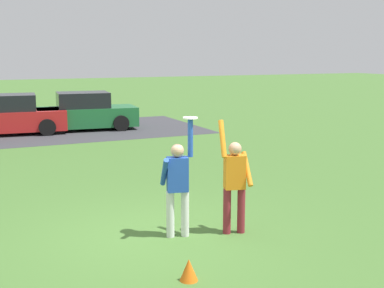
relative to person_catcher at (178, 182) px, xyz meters
name	(u,v)px	position (x,y,z in m)	size (l,w,h in m)	color
ground_plane	(156,236)	(-0.34, 0.16, -0.98)	(120.00, 120.00, 0.00)	#426B2D
person_catcher	(178,182)	(0.00, 0.00, 0.00)	(0.58, 0.48, 2.08)	silver
person_defender	(235,180)	(0.98, -0.26, 0.00)	(0.61, 0.53, 2.04)	maroon
frisbee_disc	(190,118)	(0.22, -0.06, 1.11)	(0.25, 0.25, 0.02)	white
parked_car_red	(12,116)	(-1.49, 13.43, -0.25)	(4.26, 2.35, 1.59)	red
parked_car_green	(86,113)	(1.50, 13.39, -0.25)	(4.26, 2.35, 1.59)	#1E6633
parking_strip	(9,134)	(-1.63, 13.31, -0.98)	(15.78, 6.40, 0.01)	#38383D
field_cone_orange	(189,270)	(-0.55, -1.68, -0.82)	(0.26, 0.26, 0.32)	orange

